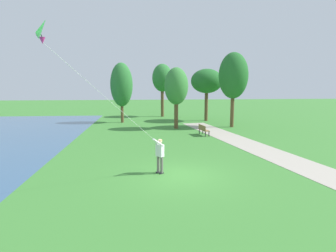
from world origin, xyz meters
TOP-DOWN VIEW (x-y plane):
  - ground_plane at (0.00, 0.00)m, footprint 120.00×120.00m
  - walkway_path at (6.64, 2.00)m, footprint 8.28×31.89m
  - person_kite_flyer at (-0.95, 0.46)m, footprint 0.60×0.58m
  - flying_kite at (-4.88, -3.18)m, footprint 3.98×4.02m
  - park_bench_near_walkway at (3.34, 10.54)m, footprint 0.71×1.56m
  - tree_horizon_far at (1.44, 14.33)m, footprint 2.27×2.42m
  - tree_treeline_right at (0.76, 24.27)m, footprint 2.57×2.83m
  - tree_lakeside_near at (-4.06, 19.03)m, footprint 2.43×2.34m
  - tree_treeline_left at (5.54, 19.65)m, footprint 3.60×3.62m
  - tree_behind_path at (7.11, 14.78)m, footprint 2.84×3.12m

SIDE VIEW (x-z plane):
  - ground_plane at x=0.00m, z-range 0.00..0.00m
  - walkway_path at x=6.64m, z-range 0.00..0.02m
  - park_bench_near_walkway at x=3.34m, z-range 0.07..0.95m
  - person_kite_flyer at x=-0.95m, z-range 0.13..1.96m
  - tree_horizon_far at x=1.44m, z-range 1.11..6.96m
  - tree_lakeside_near at x=-4.06m, z-range 0.87..7.43m
  - tree_treeline_left at x=5.54m, z-range 1.56..7.51m
  - tree_treeline_right at x=0.76m, z-range 1.54..8.30m
  - tree_behind_path at x=7.11m, z-range 1.38..8.73m
  - flying_kite at x=-4.88m, z-range 3.71..8.49m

